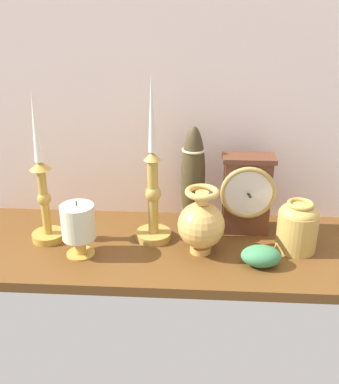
# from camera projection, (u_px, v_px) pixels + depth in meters

# --- Properties ---
(ground_plane) EXTENTS (1.00, 0.36, 0.02)m
(ground_plane) POSITION_uv_depth(u_px,v_px,m) (168.00, 249.00, 1.10)
(ground_plane) COLOR brown
(back_wall) EXTENTS (1.20, 0.02, 0.65)m
(back_wall) POSITION_uv_depth(u_px,v_px,m) (173.00, 95.00, 1.14)
(back_wall) COLOR white
(back_wall) RESTS_ON ground_plane
(mantel_clock) EXTENTS (0.14, 0.09, 0.20)m
(mantel_clock) POSITION_uv_depth(u_px,v_px,m) (247.00, 194.00, 1.12)
(mantel_clock) COLOR brown
(mantel_clock) RESTS_ON ground_plane
(candlestick_tall_left) EXTENTS (0.08, 0.08, 0.37)m
(candlestick_tall_left) POSITION_uv_depth(u_px,v_px,m) (43.00, 193.00, 1.07)
(candlestick_tall_left) COLOR #BB8F38
(candlestick_tall_left) RESTS_ON ground_plane
(candlestick_tall_center) EXTENTS (0.09, 0.09, 0.41)m
(candlestick_tall_center) POSITION_uv_depth(u_px,v_px,m) (153.00, 195.00, 1.08)
(candlestick_tall_center) COLOR #B49140
(candlestick_tall_center) RESTS_ON ground_plane
(brass_vase_bulbous) EXTENTS (0.11, 0.11, 0.16)m
(brass_vase_bulbous) POSITION_uv_depth(u_px,v_px,m) (201.00, 223.00, 1.04)
(brass_vase_bulbous) COLOR #D8A755
(brass_vase_bulbous) RESTS_ON ground_plane
(brass_vase_jar) EXTENTS (0.09, 0.09, 0.12)m
(brass_vase_jar) POSITION_uv_depth(u_px,v_px,m) (298.00, 225.00, 1.06)
(brass_vase_jar) COLOR tan
(brass_vase_jar) RESTS_ON ground_plane
(pillar_candle_front) EXTENTS (0.08, 0.08, 0.14)m
(pillar_candle_front) POSITION_uv_depth(u_px,v_px,m) (78.00, 226.00, 1.03)
(pillar_candle_front) COLOR gold
(pillar_candle_front) RESTS_ON ground_plane
(tall_ceramic_vase) EXTENTS (0.06, 0.06, 0.27)m
(tall_ceramic_vase) POSITION_uv_depth(u_px,v_px,m) (193.00, 178.00, 1.13)
(tall_ceramic_vase) COLOR #41361F
(tall_ceramic_vase) RESTS_ON ground_plane
(ivy_sprig) EXTENTS (0.09, 0.06, 0.05)m
(ivy_sprig) POSITION_uv_depth(u_px,v_px,m) (261.00, 256.00, 1.01)
(ivy_sprig) COLOR #3E8753
(ivy_sprig) RESTS_ON ground_plane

